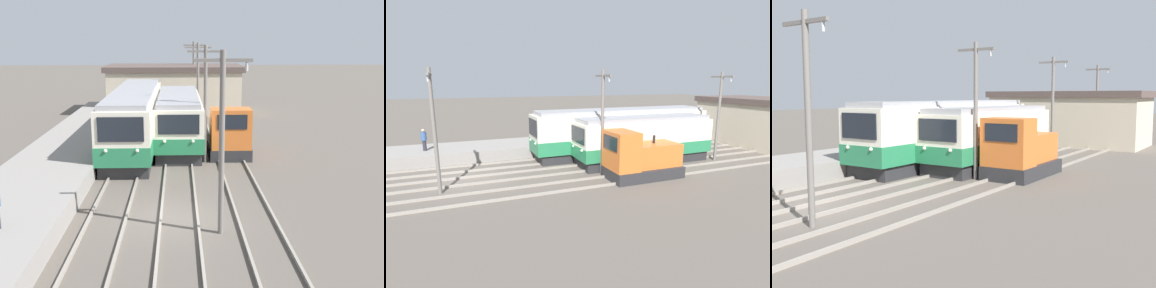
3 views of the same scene
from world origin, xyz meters
The scene contains 13 objects.
ground_plane centered at (0.00, 0.00, 0.00)m, with size 200.00×200.00×0.00m, color #564F47.
platform_left centered at (-6.25, 0.00, 0.43)m, with size 4.50×54.00×0.86m, color gray.
track_left centered at (-2.60, 0.00, 0.07)m, with size 1.54×60.00×0.14m.
track_center centered at (0.20, 0.00, 0.07)m, with size 1.54×60.00×0.14m.
track_right centered at (3.20, 0.00, 0.07)m, with size 1.54×60.00×0.14m.
commuter_train_left centered at (-2.60, 12.04, 1.74)m, with size 2.84×14.86×3.74m.
commuter_train_center centered at (0.20, 12.19, 1.60)m, with size 2.84×10.40×3.42m.
shunting_locomotive centered at (3.20, 9.97, 1.21)m, with size 2.40×4.66×3.00m.
catenary_mast_near centered at (1.71, -1.44, 3.60)m, with size 2.00×0.20×6.57m.
catenary_mast_mid centered at (1.71, 8.13, 3.60)m, with size 2.00×0.20×6.57m.
catenary_mast_far centered at (1.71, 17.69, 3.60)m, with size 2.00×0.20×6.57m.
catenary_mast_distant centered at (1.71, 27.26, 3.60)m, with size 2.00×0.20×6.57m.
station_building centered at (-0.17, 26.00, 2.22)m, with size 12.60×6.30×4.40m.
Camera 1 is at (0.20, -16.60, 6.97)m, focal length 42.00 mm.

